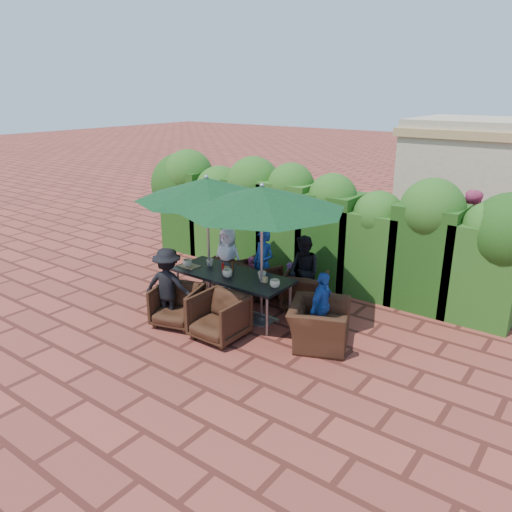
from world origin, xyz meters
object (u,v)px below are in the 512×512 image
Objects in this scene: chair_far_mid at (257,277)px; chair_far_right at (305,289)px; dining_table at (232,278)px; chair_far_left at (235,269)px; chair_end_right at (319,318)px; umbrella_right at (262,198)px; chair_near_right at (219,315)px; chair_near_left at (177,303)px; umbrella_left at (207,189)px.

chair_far_right is (1.06, 0.06, -0.00)m from chair_far_mid.
dining_table is 1.36m from chair_far_left.
chair_end_right is (0.90, -1.05, 0.07)m from chair_far_right.
umbrella_right is at bearing 55.40° from chair_far_right.
chair_end_right reaches higher than dining_table.
dining_table is 2.76× the size of chair_near_right.
chair_far_left is 2.31m from chair_near_right.
chair_near_left is at bearing 35.96° from chair_far_right.
chair_far_left is at bearing 144.19° from umbrella_right.
chair_far_mid reaches higher than chair_far_left.
umbrella_right is 3.44× the size of chair_near_right.
umbrella_left reaches higher than dining_table.
umbrella_left is at bearing 81.55° from chair_near_left.
chair_near_left is (-1.41, -1.90, 0.00)m from chair_far_right.
dining_table is 1.87m from chair_end_right.
dining_table is at bearing 116.85° from chair_near_right.
umbrella_right is at bearing 76.92° from chair_near_right.
chair_near_right is 0.78× the size of chair_end_right.
chair_end_right is (1.40, 0.81, 0.05)m from chair_near_right.
umbrella_left is at bearing 177.14° from umbrella_right.
chair_near_left reaches higher than chair_far_mid.
chair_far_left is at bearing 43.98° from chair_end_right.
chair_far_mid is at bearing 107.20° from chair_near_right.
chair_far_left is (-1.46, 1.05, -1.85)m from umbrella_right.
chair_near_left is 0.74× the size of chair_end_right.
chair_near_left is (-0.46, -0.94, -0.29)m from dining_table.
umbrella_right is 2.34m from chair_near_left.
chair_near_left is (-1.12, -0.94, -1.83)m from umbrella_right.
umbrella_right reaches higher than chair_far_right.
umbrella_right is 2.58m from chair_far_left.
umbrella_right is (1.26, -0.06, 0.00)m from umbrella_left.
umbrella_right is (0.66, 0.00, 1.54)m from dining_table.
umbrella_left is 3.02m from chair_end_right.
chair_near_right reaches higher than chair_far_mid.
umbrella_left is 2.10m from chair_far_left.
umbrella_left is 3.48× the size of chair_far_left.
chair_end_right reaches higher than chair_far_left.
umbrella_right is at bearing 137.90° from chair_far_left.
chair_near_right is (0.91, 0.05, 0.02)m from chair_near_left.
chair_near_left reaches higher than dining_table.
umbrella_left is 2.30m from chair_near_right.
chair_near_right reaches higher than dining_table.
umbrella_right is at bearing 0.19° from dining_table.
chair_far_right is 0.74× the size of chair_end_right.
chair_end_right reaches higher than chair_far_right.
dining_table is 0.88× the size of umbrella_left.
dining_table is at bearing -179.81° from umbrella_right.
chair_far_mid is (0.70, -0.16, 0.02)m from chair_far_left.
chair_near_right is (0.45, -0.89, -0.27)m from dining_table.
dining_table is at bearing 47.40° from chair_near_left.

